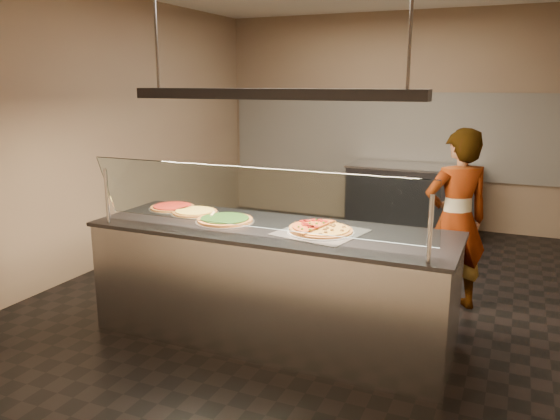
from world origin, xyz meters
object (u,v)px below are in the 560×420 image
at_px(pizza_spatula, 216,216).
at_px(pizza_tomato, 173,207).
at_px(sneeze_guard, 251,199).
at_px(serving_counter, 272,283).
at_px(half_pizza_sausage, 335,231).
at_px(worker, 456,221).
at_px(prep_table, 412,199).
at_px(pizza_cheese, 195,212).
at_px(heat_lamp_housing, 271,94).
at_px(perforated_tray, 321,232).
at_px(half_pizza_pepperoni, 307,227).
at_px(pizza_spinach, 225,220).

bearing_deg(pizza_spatula, pizza_tomato, 162.03).
bearing_deg(sneeze_guard, serving_counter, 90.00).
bearing_deg(half_pizza_sausage, worker, 58.46).
relative_size(pizza_tomato, pizza_spatula, 1.75).
bearing_deg(prep_table, pizza_cheese, -109.03).
height_order(pizza_spatula, worker, worker).
relative_size(sneeze_guard, heat_lamp_housing, 1.14).
relative_size(serving_counter, worker, 1.73).
bearing_deg(half_pizza_sausage, perforated_tray, -179.18).
relative_size(half_pizza_pepperoni, prep_table, 0.30).
distance_m(worker, heat_lamp_housing, 2.08).
relative_size(pizza_spinach, prep_table, 0.28).
height_order(perforated_tray, heat_lamp_housing, heat_lamp_housing).
height_order(pizza_cheese, pizza_tomato, same).
bearing_deg(half_pizza_pepperoni, pizza_tomato, 170.59).
xyz_separation_m(pizza_spinach, prep_table, (0.85, 3.70, -0.48)).
xyz_separation_m(pizza_spatula, prep_table, (0.96, 3.65, -0.49)).
xyz_separation_m(pizza_spinach, worker, (1.68, 1.21, -0.12)).
bearing_deg(prep_table, heat_lamp_housing, -96.60).
distance_m(sneeze_guard, pizza_spatula, 0.72).
distance_m(prep_table, heat_lamp_housing, 4.02).
xyz_separation_m(half_pizza_pepperoni, pizza_tomato, (-1.37, 0.23, -0.02)).
distance_m(half_pizza_sausage, pizza_spinach, 0.94).
bearing_deg(heat_lamp_housing, pizza_spinach, 178.43).
bearing_deg(pizza_tomato, prep_table, 66.47).
bearing_deg(perforated_tray, pizza_cheese, 172.90).
height_order(serving_counter, pizza_spinach, pizza_spinach).
height_order(half_pizza_sausage, pizza_cheese, half_pizza_sausage).
height_order(sneeze_guard, worker, worker).
xyz_separation_m(pizza_cheese, prep_table, (1.23, 3.55, -0.48)).
xyz_separation_m(pizza_tomato, pizza_spatula, (0.55, -0.18, 0.01)).
relative_size(pizza_spinach, pizza_tomato, 1.16).
relative_size(half_pizza_sausage, prep_table, 0.30).
bearing_deg(serving_counter, perforated_tray, 1.05).
bearing_deg(sneeze_guard, prep_table, 83.96).
bearing_deg(pizza_cheese, pizza_spatula, -20.56).
xyz_separation_m(perforated_tray, half_pizza_sausage, (0.11, 0.00, 0.02)).
bearing_deg(half_pizza_pepperoni, worker, 51.21).
xyz_separation_m(pizza_cheese, pizza_tomato, (-0.29, 0.08, 0.00)).
relative_size(pizza_cheese, pizza_spatula, 1.73).
distance_m(serving_counter, pizza_spatula, 0.73).
height_order(sneeze_guard, half_pizza_pepperoni, sneeze_guard).
relative_size(sneeze_guard, prep_table, 1.51).
height_order(pizza_spinach, pizza_spatula, pizza_spatula).
distance_m(serving_counter, pizza_cheese, 0.94).
bearing_deg(prep_table, worker, -71.54).
bearing_deg(pizza_spinach, worker, 35.66).
height_order(pizza_spinach, pizza_tomato, pizza_spinach).
bearing_deg(half_pizza_sausage, pizza_cheese, 173.58).
relative_size(half_pizza_pepperoni, half_pizza_sausage, 1.00).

